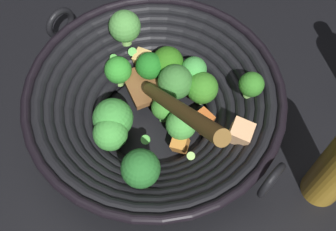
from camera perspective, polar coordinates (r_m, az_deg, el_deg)
The scene contains 2 objects.
ground_plane at distance 0.66m, azimuth -1.72°, elevation -0.77°, with size 4.00×4.00×0.00m, color black.
wok at distance 0.61m, azimuth -1.83°, elevation 1.90°, with size 0.38×0.41×0.25m.
Camera 1 is at (-0.23, -0.22, 0.58)m, focal length 43.98 mm.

